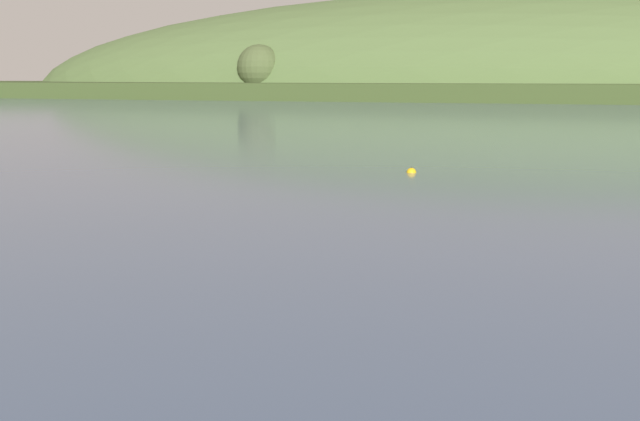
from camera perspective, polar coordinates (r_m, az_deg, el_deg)
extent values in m
cube|color=#3C4E24|center=(244.36, 10.22, 7.60)|extent=(412.94, 90.65, 4.46)
ellipsoid|color=#56703D|center=(267.84, 12.33, 7.14)|extent=(332.15, 105.86, 62.31)
sphere|color=#4C5B33|center=(249.93, -3.96, 9.24)|extent=(12.44, 12.44, 12.44)
sphere|color=yellow|center=(58.72, 5.92, 2.45)|extent=(0.64, 0.64, 0.64)
cylinder|color=black|center=(58.68, 5.93, 2.80)|extent=(0.04, 0.04, 0.08)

